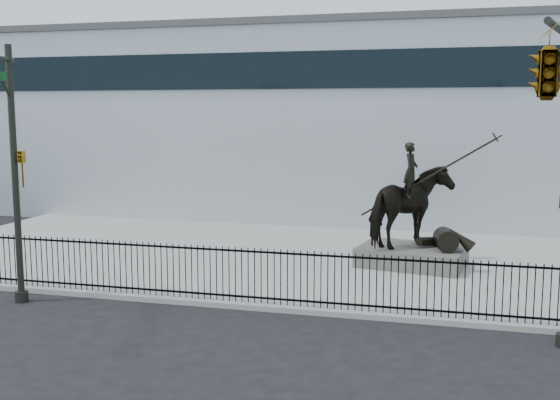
# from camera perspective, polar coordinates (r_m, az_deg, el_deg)

# --- Properties ---
(ground) EXTENTS (120.00, 120.00, 0.00)m
(ground) POSITION_cam_1_polar(r_m,az_deg,el_deg) (16.53, -1.59, -10.78)
(ground) COLOR black
(ground) RESTS_ON ground
(plaza) EXTENTS (30.00, 12.00, 0.15)m
(plaza) POSITION_cam_1_polar(r_m,az_deg,el_deg) (23.07, 3.26, -5.22)
(plaza) COLOR #989895
(plaza) RESTS_ON ground
(building) EXTENTS (44.00, 14.00, 9.00)m
(building) POSITION_cam_1_polar(r_m,az_deg,el_deg) (35.33, 7.48, 6.49)
(building) COLOR silver
(building) RESTS_ON ground
(picket_fence) EXTENTS (22.10, 0.10, 1.50)m
(picket_fence) POSITION_cam_1_polar(r_m,az_deg,el_deg) (17.43, -0.45, -6.70)
(picket_fence) COLOR black
(picket_fence) RESTS_ON plaza
(statue_plinth) EXTENTS (3.72, 2.88, 0.63)m
(statue_plinth) POSITION_cam_1_polar(r_m,az_deg,el_deg) (22.26, 11.39, -4.82)
(statue_plinth) COLOR #52504B
(statue_plinth) RESTS_ON plaza
(equestrian_statue) EXTENTS (4.24, 3.02, 3.64)m
(equestrian_statue) POSITION_cam_1_polar(r_m,az_deg,el_deg) (21.95, 11.67, -0.67)
(equestrian_statue) COLOR black
(equestrian_statue) RESTS_ON statue_plinth
(traffic_signal_left) EXTENTS (1.52, 4.84, 7.00)m
(traffic_signal_left) POSITION_cam_1_polar(r_m,az_deg,el_deg) (18.26, -23.06, 3.29)
(traffic_signal_left) COLOR black
(traffic_signal_left) RESTS_ON ground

